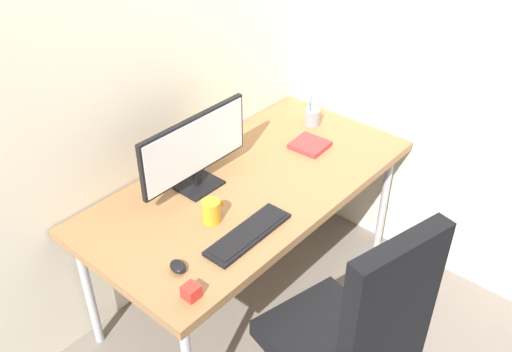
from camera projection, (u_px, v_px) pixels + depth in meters
name	position (u px, v px, depth m)	size (l,w,h in m)	color
ground_plane	(251.00, 288.00, 3.06)	(8.00, 8.00, 0.00)	slate
wall_back	(176.00, 19.00, 2.49)	(3.40, 0.04, 2.80)	beige
wall_side_right	(409.00, 5.00, 2.65)	(0.04, 2.57, 2.80)	beige
desk	(251.00, 190.00, 2.68)	(1.66, 0.82, 0.71)	#996B42
office_chair	(354.00, 336.00, 2.09)	(0.59, 0.63, 1.13)	black
monitor	(195.00, 149.00, 2.51)	(0.61, 0.16, 0.36)	black
keyboard	(248.00, 234.00, 2.33)	(0.43, 0.13, 0.02)	black
mouse	(178.00, 267.00, 2.16)	(0.06, 0.08, 0.03)	black
pen_holder	(312.00, 117.00, 3.08)	(0.09, 0.09, 0.17)	gray
notebook	(310.00, 145.00, 2.90)	(0.17, 0.17, 0.03)	#B23333
coffee_mug	(211.00, 211.00, 2.38)	(0.12, 0.08, 0.11)	orange
desk_clamp_accessory	(191.00, 292.00, 2.04)	(0.06, 0.06, 0.05)	red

